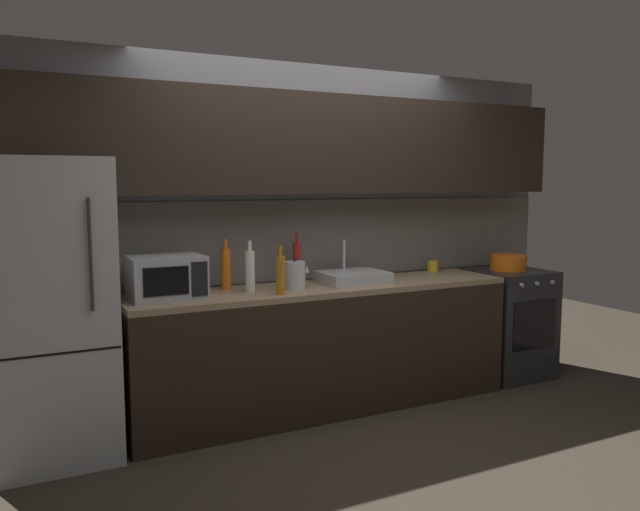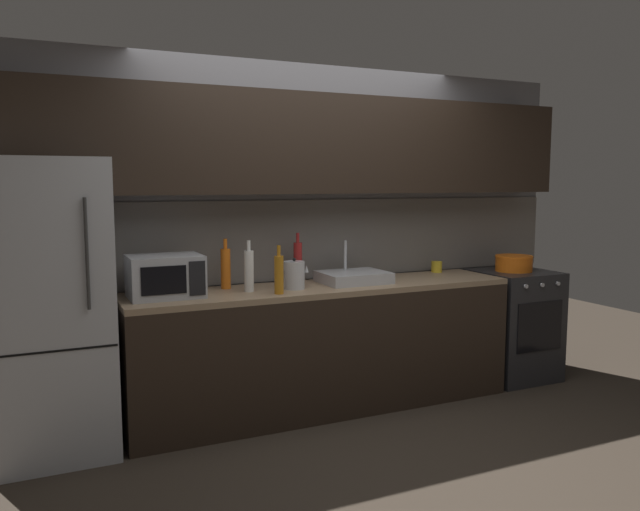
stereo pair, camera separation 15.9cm
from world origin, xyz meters
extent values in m
plane|color=#2D261E|center=(0.00, 0.00, 0.00)|extent=(10.00, 10.00, 0.00)
cube|color=slate|center=(0.00, 1.30, 1.25)|extent=(4.56, 0.10, 2.50)
cube|color=slate|center=(0.00, 1.25, 1.20)|extent=(4.56, 0.01, 0.60)
cube|color=black|center=(0.00, 1.08, 1.90)|extent=(4.20, 0.34, 0.70)
cube|color=black|center=(0.00, 0.90, 0.43)|extent=(2.82, 0.60, 0.86)
cube|color=#8C7256|center=(0.00, 0.90, 0.88)|extent=(2.82, 0.60, 0.04)
cube|color=#ADAFB5|center=(-1.79, 0.90, 0.89)|extent=(0.68, 0.66, 1.77)
cube|color=black|center=(-1.79, 0.57, 0.71)|extent=(0.67, 0.00, 0.01)
cylinder|color=#333333|center=(-1.60, 0.55, 1.24)|extent=(0.02, 0.02, 0.62)
cube|color=#232326|center=(1.75, 0.90, 0.45)|extent=(0.60, 0.60, 0.90)
cube|color=black|center=(1.75, 0.60, 0.50)|extent=(0.45, 0.01, 0.40)
cylinder|color=#B2B2B7|center=(1.59, 0.59, 0.83)|extent=(0.03, 0.02, 0.03)
cylinder|color=#B2B2B7|center=(1.75, 0.59, 0.83)|extent=(0.03, 0.02, 0.03)
cylinder|color=#B2B2B7|center=(1.92, 0.59, 0.83)|extent=(0.03, 0.02, 0.03)
cube|color=#A8AAAF|center=(-1.11, 0.92, 1.04)|extent=(0.46, 0.34, 0.27)
cube|color=black|center=(-1.15, 0.75, 1.04)|extent=(0.28, 0.01, 0.18)
cube|color=black|center=(-0.94, 0.75, 1.04)|extent=(0.10, 0.01, 0.22)
cube|color=#ADAFB5|center=(0.26, 0.93, 0.94)|extent=(0.48, 0.38, 0.08)
cylinder|color=silver|center=(0.26, 1.06, 1.09)|extent=(0.02, 0.02, 0.22)
cylinder|color=#B7BABF|center=(-0.24, 0.86, 1.00)|extent=(0.14, 0.14, 0.19)
sphere|color=black|center=(-0.24, 0.86, 1.10)|extent=(0.02, 0.02, 0.02)
cone|color=#B7BABF|center=(-0.15, 0.86, 1.03)|extent=(0.03, 0.03, 0.05)
cylinder|color=#A82323|center=(-0.11, 1.11, 1.05)|extent=(0.06, 0.06, 0.29)
cylinder|color=#A82323|center=(-0.11, 1.11, 1.23)|extent=(0.02, 0.02, 0.07)
cylinder|color=orange|center=(-0.67, 1.07, 1.04)|extent=(0.07, 0.07, 0.28)
cylinder|color=orange|center=(-0.67, 1.07, 1.21)|extent=(0.03, 0.03, 0.07)
cylinder|color=#B27019|center=(-0.41, 0.72, 1.03)|extent=(0.06, 0.06, 0.25)
cylinder|color=#B27019|center=(-0.41, 0.72, 1.19)|extent=(0.02, 0.02, 0.07)
cylinder|color=silver|center=(-0.56, 0.89, 1.04)|extent=(0.06, 0.06, 0.28)
cylinder|color=silver|center=(-0.56, 0.89, 1.21)|extent=(0.02, 0.02, 0.07)
cylinder|color=gold|center=(1.12, 1.12, 0.94)|extent=(0.09, 0.09, 0.09)
cylinder|color=orange|center=(1.74, 0.90, 0.95)|extent=(0.30, 0.30, 0.11)
cylinder|color=orange|center=(1.74, 0.90, 1.02)|extent=(0.30, 0.30, 0.02)
camera|label=1|loc=(-2.03, -3.04, 1.63)|focal=35.43mm
camera|label=2|loc=(-1.89, -3.11, 1.63)|focal=35.43mm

